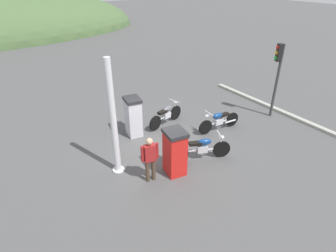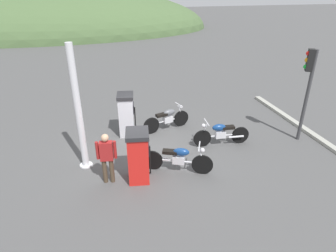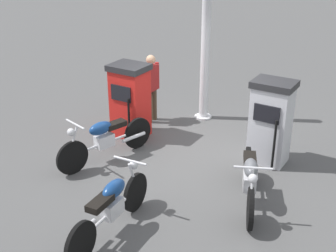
{
  "view_description": "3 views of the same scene",
  "coord_description": "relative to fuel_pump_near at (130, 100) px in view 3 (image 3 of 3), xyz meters",
  "views": [
    {
      "loc": [
        -4.74,
        -7.49,
        5.8
      ],
      "look_at": [
        0.32,
        0.28,
        0.67
      ],
      "focal_mm": 29.64,
      "sensor_mm": 36.0,
      "label": 1
    },
    {
      "loc": [
        -1.44,
        -8.58,
        5.25
      ],
      "look_at": [
        0.63,
        -0.21,
        1.0
      ],
      "focal_mm": 31.55,
      "sensor_mm": 36.0,
      "label": 2
    },
    {
      "loc": [
        7.23,
        2.77,
        4.15
      ],
      "look_at": [
        0.56,
        -0.12,
        0.9
      ],
      "focal_mm": 48.53,
      "sensor_mm": 36.0,
      "label": 3
    }
  ],
  "objects": [
    {
      "name": "fuel_pump_near",
      "position": [
        0.0,
        0.0,
        0.0
      ],
      "size": [
        0.75,
        0.83,
        1.56
      ],
      "color": "red",
      "rests_on": "ground"
    },
    {
      "name": "attendant_person",
      "position": [
        -0.87,
        0.08,
        0.09
      ],
      "size": [
        0.58,
        0.25,
        1.55
      ],
      "color": "#473828",
      "rests_on": "ground"
    },
    {
      "name": "motorcycle_extra",
      "position": [
        3.1,
        1.31,
        -0.33
      ],
      "size": [
        2.02,
        0.56,
        0.95
      ],
      "color": "black",
      "rests_on": "ground"
    },
    {
      "name": "motorcycle_far_pump",
      "position": [
        1.56,
        2.95,
        -0.33
      ],
      "size": [
        1.92,
        0.73,
        0.96
      ],
      "color": "black",
      "rests_on": "ground"
    },
    {
      "name": "motorcycle_near_pump",
      "position": [
        1.21,
        0.09,
        -0.32
      ],
      "size": [
        2.01,
        0.99,
        0.96
      ],
      "color": "black",
      "rests_on": "ground"
    },
    {
      "name": "fuel_pump_far",
      "position": [
        -0.0,
        2.93,
        0.02
      ],
      "size": [
        0.71,
        0.83,
        1.6
      ],
      "color": "silver",
      "rests_on": "ground"
    },
    {
      "name": "ground_plane",
      "position": [
        0.55,
        1.46,
        -0.79
      ],
      "size": [
        120.0,
        120.0,
        0.0
      ],
      "primitive_type": "plane",
      "color": "#4C4C4C"
    },
    {
      "name": "canopy_support_pole",
      "position": [
        -1.53,
        1.09,
        1.04
      ],
      "size": [
        0.4,
        0.4,
        3.82
      ],
      "color": "silver",
      "rests_on": "ground"
    }
  ]
}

